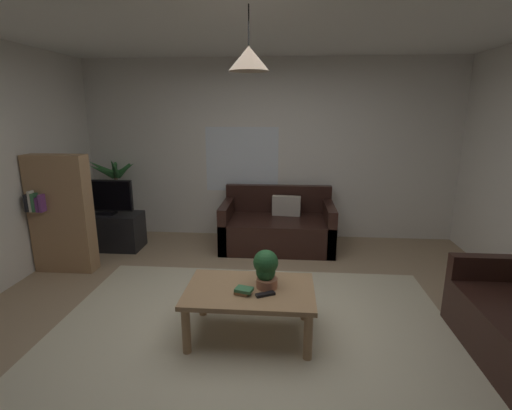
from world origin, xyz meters
The scene contains 16 objects.
floor centered at (0.00, 0.00, -0.01)m, with size 5.46×5.10×0.02m, color #9E8466.
rug centered at (0.00, -0.20, 0.00)m, with size 3.55×2.81×0.01m, color beige.
wall_back centered at (0.00, 2.58, 1.31)m, with size 5.58×0.06×2.61m, color silver.
ceiling centered at (0.00, 0.00, 2.62)m, with size 5.46×5.10×0.02m, color white.
window_pane centered at (-0.40, 2.55, 1.17)m, with size 1.08×0.01×0.95m, color white.
couch_under_window centered at (0.16, 2.05, 0.27)m, with size 1.54×0.88×0.82m.
coffee_table centered at (-0.02, -0.14, 0.37)m, with size 1.08×0.70×0.44m.
book_on_table_0 centered at (-0.07, -0.23, 0.45)m, with size 0.11×0.09×0.02m, color #99663F.
book_on_table_1 centered at (-0.05, -0.24, 0.47)m, with size 0.14×0.10×0.03m, color #387247.
remote_on_table_0 centered at (0.12, -0.25, 0.45)m, with size 0.05×0.16×0.02m, color black.
potted_plant_on_table centered at (0.12, -0.09, 0.60)m, with size 0.21×0.22×0.32m.
tv_stand centered at (-2.18, 1.80, 0.25)m, with size 0.90×0.44×0.50m, color black.
tv centered at (-2.18, 1.78, 0.74)m, with size 0.76×0.16×0.48m.
potted_palm_corner centered at (-2.27, 2.33, 0.59)m, with size 0.79×0.92×1.28m.
bookshelf_corner centered at (-2.37, 1.05, 0.70)m, with size 0.70×0.31×1.40m.
pendant_lamp centered at (-0.02, -0.14, 2.25)m, with size 0.30×0.30×0.45m.
Camera 1 is at (0.27, -3.01, 1.90)m, focal length 26.43 mm.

